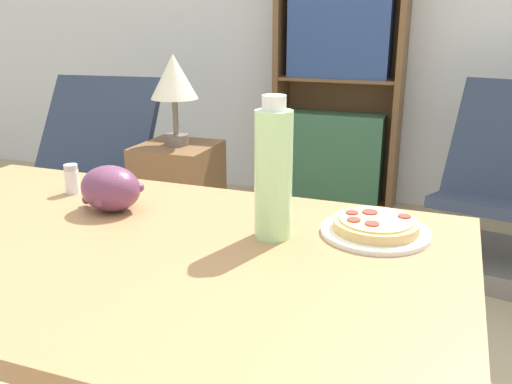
{
  "coord_description": "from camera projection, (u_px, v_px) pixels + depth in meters",
  "views": [
    {
      "loc": [
        0.56,
        -0.91,
        1.18
      ],
      "look_at": [
        0.18,
        0.12,
        0.82
      ],
      "focal_mm": 38.0,
      "sensor_mm": 36.0,
      "label": 1
    }
  ],
  "objects": [
    {
      "name": "salt_shaker",
      "position": [
        72.0,
        179.0,
        1.34
      ],
      "size": [
        0.04,
        0.04,
        0.07
      ],
      "color": "white",
      "rests_on": "dining_table"
    },
    {
      "name": "grape_bunch",
      "position": [
        111.0,
        189.0,
        1.21
      ],
      "size": [
        0.15,
        0.11,
        0.1
      ],
      "color": "#6B3856",
      "rests_on": "dining_table"
    },
    {
      "name": "dining_table",
      "position": [
        131.0,
        291.0,
        1.09
      ],
      "size": [
        1.29,
        0.76,
        0.76
      ],
      "color": "#A37549",
      "rests_on": "ground_plane"
    },
    {
      "name": "bookshelf",
      "position": [
        338.0,
        90.0,
        3.37
      ],
      "size": [
        0.78,
        0.28,
        1.62
      ],
      "color": "brown",
      "rests_on": "ground_plane"
    },
    {
      "name": "table_lamp",
      "position": [
        174.0,
        81.0,
        2.37
      ],
      "size": [
        0.21,
        0.21,
        0.4
      ],
      "color": "#665B51",
      "rests_on": "side_table"
    },
    {
      "name": "drink_bottle",
      "position": [
        273.0,
        173.0,
        1.04
      ],
      "size": [
        0.07,
        0.07,
        0.28
      ],
      "color": "#B7EAA3",
      "rests_on": "dining_table"
    },
    {
      "name": "lounge_chair_far",
      "position": [
        503.0,
        213.0,
        2.58
      ],
      "size": [
        0.72,
        0.86,
        0.88
      ],
      "rotation": [
        0.0,
        0.0,
        -0.2
      ],
      "color": "slate",
      "rests_on": "ground_plane"
    },
    {
      "name": "lounge_chair_near",
      "position": [
        86.0,
        202.0,
        2.73
      ],
      "size": [
        0.68,
        0.83,
        0.88
      ],
      "rotation": [
        0.0,
        0.0,
        0.12
      ],
      "color": "slate",
      "rests_on": "ground_plane"
    },
    {
      "name": "pizza_on_plate",
      "position": [
        375.0,
        227.0,
        1.09
      ],
      "size": [
        0.22,
        0.22,
        0.04
      ],
      "color": "white",
      "rests_on": "dining_table"
    },
    {
      "name": "side_table",
      "position": [
        180.0,
        209.0,
        2.55
      ],
      "size": [
        0.34,
        0.34,
        0.63
      ],
      "color": "brown",
      "rests_on": "ground_plane"
    }
  ]
}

